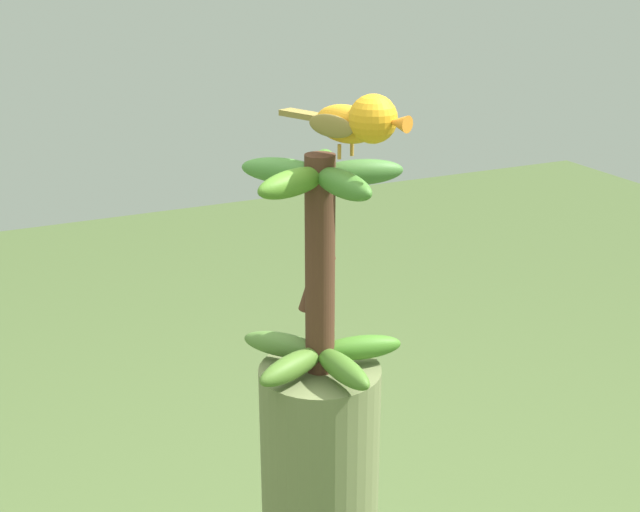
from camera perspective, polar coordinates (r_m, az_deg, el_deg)
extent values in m
cylinder|color=#4C2D1E|center=(1.17, 0.00, -0.74)|extent=(0.04, 0.04, 0.32)
ellipsoid|color=#427B24|center=(1.24, 2.76, -6.29)|extent=(0.13, 0.06, 0.04)
ellipsoid|color=#496C35|center=(1.28, 0.22, -5.37)|extent=(0.09, 0.13, 0.04)
ellipsoid|color=#517933|center=(1.24, -2.60, -6.10)|extent=(0.11, 0.12, 0.04)
ellipsoid|color=#4C7429|center=(1.18, -1.94, -7.59)|extent=(0.13, 0.08, 0.04)
ellipsoid|color=#467226|center=(1.18, 1.56, -7.73)|extent=(0.05, 0.13, 0.04)
ellipsoid|color=#4B7E24|center=(1.09, -1.90, 5.04)|extent=(0.13, 0.09, 0.04)
ellipsoid|color=#40762B|center=(1.08, 1.54, 4.97)|extent=(0.05, 0.13, 0.04)
ellipsoid|color=#407130|center=(1.14, 2.71, 5.76)|extent=(0.13, 0.06, 0.04)
ellipsoid|color=#3E7823|center=(1.18, 0.21, 6.27)|extent=(0.09, 0.13, 0.04)
ellipsoid|color=#467E33|center=(1.15, -2.57, 5.86)|extent=(0.11, 0.12, 0.04)
cone|color=#4C2D1E|center=(1.21, -0.78, -2.33)|extent=(0.04, 0.04, 0.06)
cone|color=#4C2D1E|center=(1.19, 0.24, 1.19)|extent=(0.04, 0.04, 0.06)
cylinder|color=#C68933|center=(1.09, 1.34, 7.16)|extent=(0.01, 0.01, 0.02)
cylinder|color=#C68933|center=(1.11, 2.20, 7.37)|extent=(0.01, 0.00, 0.02)
ellipsoid|color=orange|center=(1.09, 1.79, 9.04)|extent=(0.08, 0.11, 0.05)
ellipsoid|color=olive|center=(1.08, 0.85, 8.92)|extent=(0.04, 0.07, 0.03)
ellipsoid|color=olive|center=(1.11, 2.31, 9.22)|extent=(0.04, 0.07, 0.03)
cube|color=olive|center=(1.15, -1.26, 9.68)|extent=(0.05, 0.07, 0.01)
sphere|color=orange|center=(1.06, 3.66, 9.37)|extent=(0.06, 0.06, 0.06)
sphere|color=black|center=(1.08, 4.80, 9.72)|extent=(0.01, 0.01, 0.01)
cone|color=orange|center=(1.04, 5.35, 9.08)|extent=(0.03, 0.04, 0.02)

